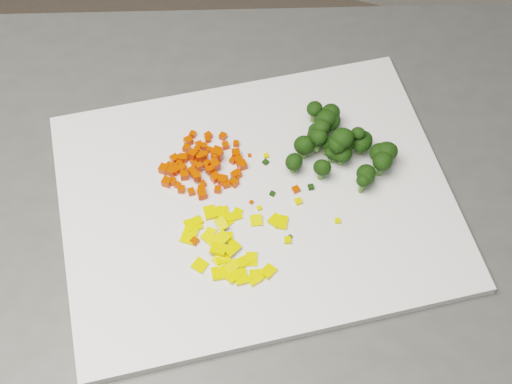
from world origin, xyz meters
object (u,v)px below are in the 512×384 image
(pepper_pile, at_px, (236,236))
(broccoli_pile, at_px, (336,142))
(counter_block, at_px, (242,370))
(carrot_pile, at_px, (204,161))
(cutting_board, at_px, (256,200))

(pepper_pile, bearing_deg, broccoli_pile, 63.84)
(counter_block, height_order, pepper_pile, pepper_pile)
(pepper_pile, bearing_deg, carrot_pile, 130.70)
(cutting_board, height_order, pepper_pile, pepper_pile)
(cutting_board, xyz_separation_m, carrot_pile, (-0.07, 0.02, 0.02))
(broccoli_pile, bearing_deg, carrot_pile, -154.78)
(broccoli_pile, bearing_deg, cutting_board, -128.99)
(carrot_pile, relative_size, pepper_pile, 0.86)
(cutting_board, relative_size, broccoli_pile, 3.75)
(counter_block, distance_m, pepper_pile, 0.47)
(counter_block, xyz_separation_m, pepper_pile, (0.01, -0.01, 0.47))
(counter_block, height_order, carrot_pile, carrot_pile)
(carrot_pile, distance_m, broccoli_pile, 0.15)
(counter_block, distance_m, cutting_board, 0.46)
(pepper_pile, distance_m, broccoli_pile, 0.16)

